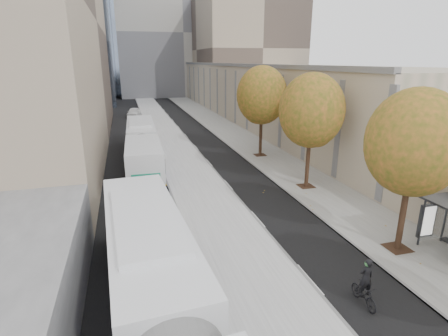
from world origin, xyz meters
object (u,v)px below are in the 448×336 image
object	(u,v)px
bus_near	(168,332)
distant_car	(134,112)
bus_far	(142,145)
cyclist	(365,288)

from	to	relation	value
bus_near	distant_car	xyz separation A→B (m)	(0.67, 50.30, -0.97)
bus_far	distant_car	size ratio (longest dim) A/B	4.07
cyclist	bus_far	bearing A→B (deg)	109.04
bus_near	distant_car	bearing A→B (deg)	85.70
bus_far	cyclist	size ratio (longest dim) A/B	9.17
bus_far	distant_car	distance (m)	27.27
cyclist	distant_car	distance (m)	49.40
cyclist	distant_car	size ratio (longest dim) A/B	0.44
bus_near	cyclist	xyz separation A→B (m)	(7.32, 1.34, -1.00)
bus_near	bus_far	bearing A→B (deg)	85.05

